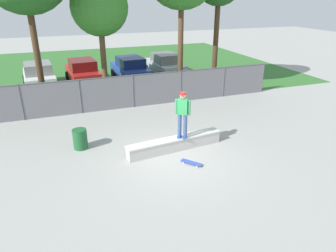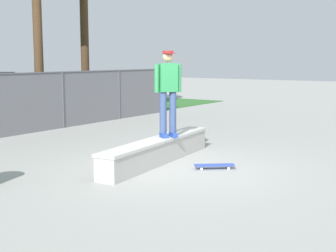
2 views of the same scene
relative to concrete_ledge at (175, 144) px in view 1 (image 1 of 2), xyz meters
name	(u,v)px [view 1 (image 1 of 2)]	position (x,y,z in m)	size (l,w,h in m)	color
ground_plane	(174,158)	(-0.28, -0.65, -0.26)	(80.00, 80.00, 0.00)	#9E9E99
grass_strip	(103,68)	(-0.28, 15.77, -0.25)	(28.52, 20.00, 0.02)	#336B2D
concrete_ledge	(175,144)	(0.00, 0.00, 0.00)	(4.01, 0.92, 0.51)	#B7B5AD
skateboarder	(183,113)	(0.28, -0.06, 1.29)	(0.51, 0.43, 1.84)	#2647A5
skateboard	(191,162)	(0.14, -1.28, -0.19)	(0.66, 0.75, 0.09)	#334CB2
chainlink_fence	(133,90)	(-0.28, 5.47, 0.72)	(16.59, 0.07, 1.80)	#4C4C51
tree_near_right	(99,8)	(-1.35, 7.93, 4.76)	(3.12, 3.12, 6.61)	brown
car_white	(39,75)	(-5.10, 11.20, 0.58)	(2.26, 4.32, 1.66)	silver
car_red	(83,71)	(-2.31, 11.35, 0.58)	(2.26, 4.32, 1.66)	#B21E1E
car_blue	(130,69)	(0.93, 11.10, 0.58)	(2.26, 4.32, 1.66)	#233D9E
car_silver	(165,64)	(3.69, 11.57, 0.58)	(2.26, 4.32, 1.66)	#B7BABF
trash_bin	(80,139)	(-3.49, 1.42, 0.14)	(0.56, 0.56, 0.81)	#1E592D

